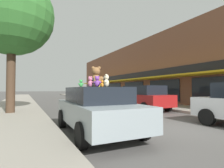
{
  "coord_description": "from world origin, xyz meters",
  "views": [
    {
      "loc": [
        -4.96,
        -4.84,
        1.49
      ],
      "look_at": [
        -0.43,
        4.14,
        1.79
      ],
      "focal_mm": 28.0,
      "sensor_mm": 36.0,
      "label": 1
    }
  ],
  "objects_px": {
    "teddy_bear_yellow": "(98,84)",
    "parked_car_far_right": "(107,95)",
    "teddy_bear_black": "(92,83)",
    "plush_art_car": "(97,109)",
    "parked_car_far_center": "(144,97)",
    "teddy_bear_cream": "(106,81)",
    "teddy_bear_orange": "(102,84)",
    "teddy_bear_purple": "(97,82)",
    "street_tree": "(12,15)",
    "teddy_bear_giant": "(96,77)",
    "teddy_bear_green": "(81,83)",
    "teddy_bear_pink": "(90,82)"
  },
  "relations": [
    {
      "from": "teddy_bear_green",
      "to": "parked_car_far_center",
      "type": "bearing_deg",
      "value": -143.73
    },
    {
      "from": "teddy_bear_yellow",
      "to": "street_tree",
      "type": "height_order",
      "value": "street_tree"
    },
    {
      "from": "plush_art_car",
      "to": "teddy_bear_orange",
      "type": "distance_m",
      "value": 0.92
    },
    {
      "from": "teddy_bear_giant",
      "to": "street_tree",
      "type": "bearing_deg",
      "value": -42.34
    },
    {
      "from": "teddy_bear_giant",
      "to": "teddy_bear_pink",
      "type": "xyz_separation_m",
      "value": [
        -0.47,
        -0.7,
        -0.21
      ]
    },
    {
      "from": "teddy_bear_giant",
      "to": "teddy_bear_pink",
      "type": "height_order",
      "value": "teddy_bear_giant"
    },
    {
      "from": "parked_car_far_right",
      "to": "plush_art_car",
      "type": "bearing_deg",
      "value": -116.82
    },
    {
      "from": "teddy_bear_green",
      "to": "teddy_bear_purple",
      "type": "bearing_deg",
      "value": 164.93
    },
    {
      "from": "teddy_bear_orange",
      "to": "teddy_bear_black",
      "type": "distance_m",
      "value": 0.41
    },
    {
      "from": "teddy_bear_giant",
      "to": "parked_car_far_right",
      "type": "height_order",
      "value": "teddy_bear_giant"
    },
    {
      "from": "teddy_bear_purple",
      "to": "parked_car_far_right",
      "type": "relative_size",
      "value": 0.07
    },
    {
      "from": "teddy_bear_purple",
      "to": "teddy_bear_giant",
      "type": "bearing_deg",
      "value": -60.91
    },
    {
      "from": "teddy_bear_giant",
      "to": "street_tree",
      "type": "xyz_separation_m",
      "value": [
        -3.06,
        5.45,
        3.86
      ]
    },
    {
      "from": "parked_car_far_center",
      "to": "parked_car_far_right",
      "type": "bearing_deg",
      "value": 90.0
    },
    {
      "from": "teddy_bear_yellow",
      "to": "parked_car_far_center",
      "type": "bearing_deg",
      "value": -153.39
    },
    {
      "from": "teddy_bear_orange",
      "to": "teddy_bear_purple",
      "type": "bearing_deg",
      "value": -6.5
    },
    {
      "from": "plush_art_car",
      "to": "teddy_bear_purple",
      "type": "relative_size",
      "value": 12.96
    },
    {
      "from": "teddy_bear_orange",
      "to": "parked_car_far_center",
      "type": "relative_size",
      "value": 0.05
    },
    {
      "from": "teddy_bear_yellow",
      "to": "teddy_bear_orange",
      "type": "relative_size",
      "value": 1.4
    },
    {
      "from": "plush_art_car",
      "to": "teddy_bear_cream",
      "type": "xyz_separation_m",
      "value": [
        -0.1,
        -1.01,
        0.91
      ]
    },
    {
      "from": "parked_car_far_center",
      "to": "parked_car_far_right",
      "type": "xyz_separation_m",
      "value": [
        0.0,
        6.18,
        -0.05
      ]
    },
    {
      "from": "teddy_bear_green",
      "to": "teddy_bear_black",
      "type": "distance_m",
      "value": 0.68
    },
    {
      "from": "teddy_bear_green",
      "to": "teddy_bear_yellow",
      "type": "xyz_separation_m",
      "value": [
        1.15,
        1.42,
        0.05
      ]
    },
    {
      "from": "plush_art_car",
      "to": "teddy_bear_cream",
      "type": "bearing_deg",
      "value": -94.37
    },
    {
      "from": "parked_car_far_right",
      "to": "parked_car_far_center",
      "type": "bearing_deg",
      "value": -90.0
    },
    {
      "from": "teddy_bear_black",
      "to": "teddy_bear_pink",
      "type": "height_order",
      "value": "teddy_bear_pink"
    },
    {
      "from": "teddy_bear_cream",
      "to": "parked_car_far_center",
      "type": "xyz_separation_m",
      "value": [
        5.54,
        5.6,
        -0.8
      ]
    },
    {
      "from": "teddy_bear_green",
      "to": "teddy_bear_cream",
      "type": "bearing_deg",
      "value": 134.27
    },
    {
      "from": "teddy_bear_black",
      "to": "street_tree",
      "type": "relative_size",
      "value": 0.04
    },
    {
      "from": "teddy_bear_giant",
      "to": "parked_car_far_center",
      "type": "distance_m",
      "value": 6.81
    },
    {
      "from": "teddy_bear_yellow",
      "to": "street_tree",
      "type": "bearing_deg",
      "value": -65.03
    },
    {
      "from": "teddy_bear_yellow",
      "to": "teddy_bear_pink",
      "type": "xyz_separation_m",
      "value": [
        -0.78,
        -1.23,
        0.01
      ]
    },
    {
      "from": "teddy_bear_yellow",
      "to": "teddy_bear_cream",
      "type": "distance_m",
      "value": 2.04
    },
    {
      "from": "teddy_bear_green",
      "to": "teddy_bear_orange",
      "type": "xyz_separation_m",
      "value": [
        0.74,
        0.1,
        0.0
      ]
    },
    {
      "from": "teddy_bear_orange",
      "to": "teddy_bear_pink",
      "type": "distance_m",
      "value": 0.39
    },
    {
      "from": "teddy_bear_yellow",
      "to": "parked_car_far_right",
      "type": "xyz_separation_m",
      "value": [
        4.99,
        9.81,
        -0.83
      ]
    },
    {
      "from": "plush_art_car",
      "to": "teddy_bear_black",
      "type": "height_order",
      "value": "teddy_bear_black"
    },
    {
      "from": "teddy_bear_giant",
      "to": "teddy_bear_purple",
      "type": "relative_size",
      "value": 2.24
    },
    {
      "from": "teddy_bear_giant",
      "to": "teddy_bear_orange",
      "type": "distance_m",
      "value": 0.84
    },
    {
      "from": "teddy_bear_yellow",
      "to": "parked_car_far_right",
      "type": "relative_size",
      "value": 0.07
    },
    {
      "from": "parked_car_far_center",
      "to": "teddy_bear_yellow",
      "type": "bearing_deg",
      "value": -143.94
    },
    {
      "from": "teddy_bear_cream",
      "to": "street_tree",
      "type": "relative_size",
      "value": 0.05
    },
    {
      "from": "teddy_bear_orange",
      "to": "parked_car_far_right",
      "type": "distance_m",
      "value": 12.4
    },
    {
      "from": "teddy_bear_purple",
      "to": "teddy_bear_cream",
      "type": "distance_m",
      "value": 0.45
    },
    {
      "from": "plush_art_car",
      "to": "teddy_bear_giant",
      "type": "bearing_deg",
      "value": 72.57
    },
    {
      "from": "plush_art_car",
      "to": "parked_car_far_center",
      "type": "height_order",
      "value": "parked_car_far_center"
    },
    {
      "from": "teddy_bear_black",
      "to": "parked_car_far_right",
      "type": "bearing_deg",
      "value": -133.16
    },
    {
      "from": "parked_car_far_right",
      "to": "teddy_bear_pink",
      "type": "bearing_deg",
      "value": -117.59
    },
    {
      "from": "teddy_bear_cream",
      "to": "parked_car_far_center",
      "type": "height_order",
      "value": "teddy_bear_cream"
    },
    {
      "from": "parked_car_far_right",
      "to": "teddy_bear_cream",
      "type": "bearing_deg",
      "value": -115.2
    }
  ]
}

